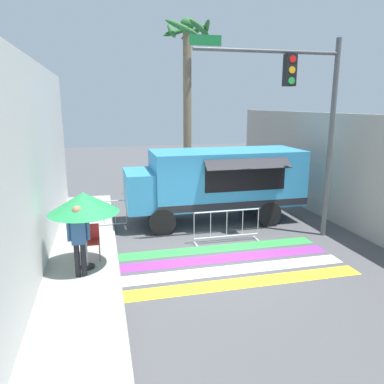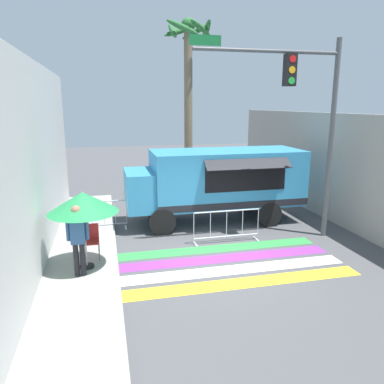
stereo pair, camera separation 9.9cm
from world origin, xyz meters
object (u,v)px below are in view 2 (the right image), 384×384
at_px(food_truck, 214,180).
at_px(vendor_person, 78,236).
at_px(patio_umbrella, 83,203).
at_px(folding_chair, 90,238).
at_px(barricade_side, 104,216).
at_px(palm_tree, 188,81).
at_px(traffic_signal_pole, 307,106).
at_px(barricade_front, 227,226).

relative_size(food_truck, vendor_person, 3.58).
height_order(patio_umbrella, folding_chair, patio_umbrella).
distance_m(folding_chair, barricade_side, 2.77).
bearing_deg(palm_tree, barricade_side, -133.78).
distance_m(barricade_side, palm_tree, 7.38).
distance_m(traffic_signal_pole, barricade_front, 4.41).
relative_size(patio_umbrella, folding_chair, 2.15).
distance_m(patio_umbrella, barricade_side, 3.69).
distance_m(food_truck, folding_chair, 5.20).
relative_size(barricade_front, palm_tree, 0.27).
distance_m(food_truck, patio_umbrella, 5.60).
bearing_deg(palm_tree, vendor_person, -119.69).
bearing_deg(traffic_signal_pole, barricade_side, 159.87).
relative_size(folding_chair, barricade_front, 0.43).
relative_size(patio_umbrella, barricade_side, 1.27).
bearing_deg(vendor_person, patio_umbrella, 85.34).
xyz_separation_m(folding_chair, palm_tree, (4.29, 6.82, 4.52)).
bearing_deg(barricade_front, traffic_signal_pole, -3.59).
bearing_deg(barricade_front, palm_tree, 88.27).
bearing_deg(patio_umbrella, folding_chair, 81.71).
xyz_separation_m(food_truck, vendor_person, (-4.54, -3.89, -0.40)).
height_order(folding_chair, barricade_side, folding_chair).
bearing_deg(barricade_front, food_truck, 84.61).
bearing_deg(folding_chair, patio_umbrella, -97.94).
relative_size(traffic_signal_pole, palm_tree, 0.78).
bearing_deg(barricade_side, barricade_front, -29.40).
xyz_separation_m(traffic_signal_pole, palm_tree, (-2.23, 6.35, 1.03)).
distance_m(food_truck, palm_tree, 5.45).
relative_size(traffic_signal_pole, folding_chair, 6.66).
xyz_separation_m(food_truck, barricade_side, (-3.94, -0.06, -1.08)).
height_order(folding_chair, vendor_person, vendor_person).
xyz_separation_m(food_truck, palm_tree, (-0.02, 4.03, 3.66)).
relative_size(folding_chair, barricade_side, 0.59).
bearing_deg(folding_chair, traffic_signal_pole, 4.53).
xyz_separation_m(barricade_front, barricade_side, (-3.73, 2.10, -0.02)).
relative_size(patio_umbrella, barricade_front, 0.93).
relative_size(folding_chair, palm_tree, 0.12).
relative_size(traffic_signal_pole, patio_umbrella, 3.09).
height_order(patio_umbrella, palm_tree, palm_tree).
height_order(food_truck, folding_chair, food_truck).
xyz_separation_m(traffic_signal_pole, barricade_front, (-2.42, 0.15, -3.69)).
bearing_deg(vendor_person, barricade_front, 34.24).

